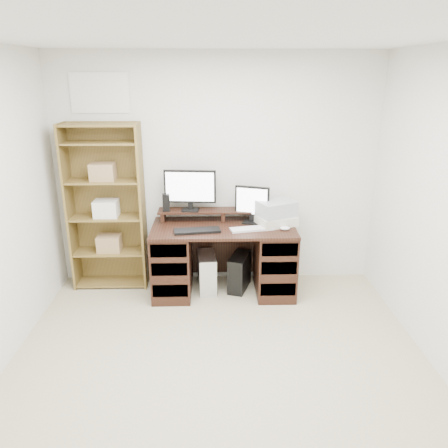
{
  "coord_description": "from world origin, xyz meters",
  "views": [
    {
      "loc": [
        -0.04,
        -2.67,
        2.28
      ],
      "look_at": [
        0.07,
        1.43,
        0.85
      ],
      "focal_mm": 35.0,
      "sensor_mm": 36.0,
      "label": 1
    }
  ],
  "objects_px": {
    "bookshelf": "(107,206)",
    "desk": "(223,258)",
    "monitor_small": "(252,203)",
    "tower_black": "(239,272)",
    "printer": "(276,220)",
    "monitor_wide": "(190,188)",
    "tower_silver": "(207,272)"
  },
  "relations": [
    {
      "from": "tower_silver",
      "to": "desk",
      "type": "bearing_deg",
      "value": -18.93
    },
    {
      "from": "monitor_wide",
      "to": "printer",
      "type": "relative_size",
      "value": 1.42
    },
    {
      "from": "monitor_wide",
      "to": "printer",
      "type": "distance_m",
      "value": 0.97
    },
    {
      "from": "desk",
      "to": "printer",
      "type": "relative_size",
      "value": 3.86
    },
    {
      "from": "monitor_small",
      "to": "tower_black",
      "type": "bearing_deg",
      "value": -135.02
    },
    {
      "from": "tower_black",
      "to": "printer",
      "type": "bearing_deg",
      "value": 17.68
    },
    {
      "from": "monitor_small",
      "to": "bookshelf",
      "type": "bearing_deg",
      "value": -165.59
    },
    {
      "from": "printer",
      "to": "monitor_wide",
      "type": "bearing_deg",
      "value": 149.97
    },
    {
      "from": "desk",
      "to": "tower_black",
      "type": "xyz_separation_m",
      "value": [
        0.18,
        0.05,
        -0.19
      ]
    },
    {
      "from": "monitor_wide",
      "to": "tower_silver",
      "type": "height_order",
      "value": "monitor_wide"
    },
    {
      "from": "monitor_small",
      "to": "bookshelf",
      "type": "xyz_separation_m",
      "value": [
        -1.56,
        0.1,
        -0.05
      ]
    },
    {
      "from": "monitor_wide",
      "to": "bookshelf",
      "type": "height_order",
      "value": "bookshelf"
    },
    {
      "from": "desk",
      "to": "monitor_wide",
      "type": "height_order",
      "value": "monitor_wide"
    },
    {
      "from": "tower_silver",
      "to": "tower_black",
      "type": "distance_m",
      "value": 0.36
    },
    {
      "from": "printer",
      "to": "bookshelf",
      "type": "height_order",
      "value": "bookshelf"
    },
    {
      "from": "monitor_wide",
      "to": "tower_black",
      "type": "xyz_separation_m",
      "value": [
        0.53,
        -0.15,
        -0.92
      ]
    },
    {
      "from": "monitor_wide",
      "to": "desk",
      "type": "bearing_deg",
      "value": -24.29
    },
    {
      "from": "monitor_small",
      "to": "printer",
      "type": "height_order",
      "value": "monitor_small"
    },
    {
      "from": "monitor_wide",
      "to": "tower_black",
      "type": "relative_size",
      "value": 1.3
    },
    {
      "from": "tower_black",
      "to": "bookshelf",
      "type": "height_order",
      "value": "bookshelf"
    },
    {
      "from": "bookshelf",
      "to": "desk",
      "type": "bearing_deg",
      "value": -9.65
    },
    {
      "from": "monitor_wide",
      "to": "monitor_small",
      "type": "bearing_deg",
      "value": -2.1
    },
    {
      "from": "desk",
      "to": "printer",
      "type": "distance_m",
      "value": 0.69
    },
    {
      "from": "desk",
      "to": "monitor_wide",
      "type": "relative_size",
      "value": 2.71
    },
    {
      "from": "desk",
      "to": "monitor_small",
      "type": "xyz_separation_m",
      "value": [
        0.31,
        0.11,
        0.58
      ]
    },
    {
      "from": "monitor_wide",
      "to": "bookshelf",
      "type": "distance_m",
      "value": 0.92
    },
    {
      "from": "tower_black",
      "to": "bookshelf",
      "type": "bearing_deg",
      "value": -168.07
    },
    {
      "from": "desk",
      "to": "monitor_wide",
      "type": "bearing_deg",
      "value": 150.57
    },
    {
      "from": "tower_silver",
      "to": "printer",
      "type": "bearing_deg",
      "value": -5.33
    },
    {
      "from": "monitor_wide",
      "to": "tower_black",
      "type": "bearing_deg",
      "value": -10.63
    },
    {
      "from": "printer",
      "to": "bookshelf",
      "type": "relative_size",
      "value": 0.22
    },
    {
      "from": "monitor_small",
      "to": "tower_black",
      "type": "xyz_separation_m",
      "value": [
        -0.13,
        -0.07,
        -0.77
      ]
    }
  ]
}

